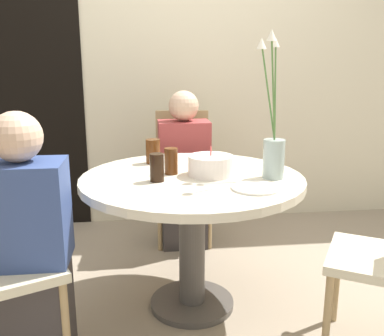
{
  "coord_description": "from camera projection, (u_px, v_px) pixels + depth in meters",
  "views": [
    {
      "loc": [
        -0.24,
        -2.02,
        1.26
      ],
      "look_at": [
        0.0,
        0.0,
        0.75
      ],
      "focal_mm": 40.0,
      "sensor_mm": 36.0,
      "label": 1
    }
  ],
  "objects": [
    {
      "name": "ground_plane",
      "position": [
        192.0,
        305.0,
        2.28
      ],
      "size": [
        16.0,
        16.0,
        0.0
      ],
      "primitive_type": "plane",
      "color": "gray"
    },
    {
      "name": "wall_back",
      "position": [
        171.0,
        56.0,
        3.26
      ],
      "size": [
        8.0,
        0.05,
        2.6
      ],
      "color": "beige",
      "rests_on": "ground_plane"
    },
    {
      "name": "doorway_panel",
      "position": [
        22.0,
        94.0,
        3.17
      ],
      "size": [
        0.9,
        0.01,
        2.05
      ],
      "color": "black",
      "rests_on": "ground_plane"
    },
    {
      "name": "dining_table",
      "position": [
        192.0,
        203.0,
        2.14
      ],
      "size": [
        1.1,
        1.1,
        0.71
      ],
      "color": "beige",
      "rests_on": "ground_plane"
    },
    {
      "name": "chair_near_front",
      "position": [
        183.0,
        168.0,
        3.07
      ],
      "size": [
        0.42,
        0.42,
        0.92
      ],
      "rotation": [
        0.0,
        0.0,
        -0.05
      ],
      "color": "beige",
      "rests_on": "ground_plane"
    },
    {
      "name": "birthday_cake",
      "position": [
        211.0,
        166.0,
        2.1
      ],
      "size": [
        0.22,
        0.22,
        0.14
      ],
      "color": "white",
      "rests_on": "dining_table"
    },
    {
      "name": "flower_vase",
      "position": [
        273.0,
        143.0,
        2.03
      ],
      "size": [
        0.13,
        0.2,
        0.68
      ],
      "color": "#9EB2AD",
      "rests_on": "dining_table"
    },
    {
      "name": "side_plate",
      "position": [
        256.0,
        188.0,
        1.89
      ],
      "size": [
        0.22,
        0.22,
        0.01
      ],
      "color": "silver",
      "rests_on": "dining_table"
    },
    {
      "name": "drink_glass_0",
      "position": [
        153.0,
        151.0,
        2.36
      ],
      "size": [
        0.08,
        0.08,
        0.13
      ],
      "color": "#51280F",
      "rests_on": "dining_table"
    },
    {
      "name": "drink_glass_1",
      "position": [
        171.0,
        161.0,
        2.13
      ],
      "size": [
        0.07,
        0.07,
        0.13
      ],
      "color": "#51280F",
      "rests_on": "dining_table"
    },
    {
      "name": "drink_glass_2",
      "position": [
        157.0,
        168.0,
        2.0
      ],
      "size": [
        0.07,
        0.07,
        0.13
      ],
      "color": "black",
      "rests_on": "dining_table"
    },
    {
      "name": "person_boy",
      "position": [
        184.0,
        175.0,
        2.92
      ],
      "size": [
        0.34,
        0.24,
        1.08
      ],
      "color": "#383333",
      "rests_on": "ground_plane"
    },
    {
      "name": "person_guest",
      "position": [
        28.0,
        250.0,
        1.76
      ],
      "size": [
        0.34,
        0.24,
        1.08
      ],
      "color": "#383333",
      "rests_on": "ground_plane"
    }
  ]
}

